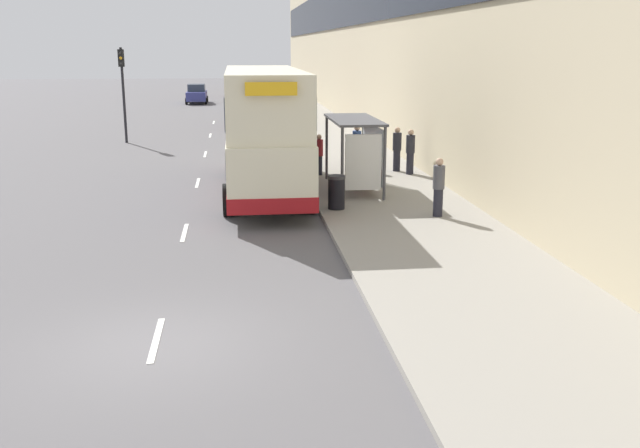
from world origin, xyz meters
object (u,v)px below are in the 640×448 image
Objects in this scene: car_3 at (260,113)px; pedestrian_3 at (410,151)px; bus_shelter at (360,141)px; traffic_light_far_kerb at (123,79)px; car_1 at (242,98)px; pedestrian_at_shelter at (357,147)px; car_2 at (242,88)px; double_decker_bus_near at (264,128)px; pedestrian_4 at (439,187)px; car_0 at (197,94)px; litter_bin at (336,192)px; pedestrian_2 at (319,154)px; pedestrian_1 at (397,149)px.

pedestrian_3 reaches higher than car_3.
traffic_light_far_kerb is (-10.17, 15.20, 1.50)m from bus_shelter.
car_1 is at bearing 100.17° from pedestrian_3.
car_3 is at bearing -86.24° from car_1.
pedestrian_3 is at bearing -35.98° from pedestrian_at_shelter.
traffic_light_far_kerb is (-6.64, -36.42, 2.51)m from car_2.
double_decker_bus_near is 21.90m from car_3.
car_1 is at bearing 90.62° from double_decker_bus_near.
bus_shelter is 0.38× the size of double_decker_bus_near.
car_3 is at bearing 99.21° from pedestrian_4.
litter_bin is at bearing 98.11° from car_0.
pedestrian_2 is at bearing -87.06° from car_2.
litter_bin is (2.31, -54.44, -0.20)m from car_2.
pedestrian_at_shelter is at bearing 75.57° from litter_bin.
car_1 is (4.06, -5.32, -0.02)m from car_0.
traffic_light_far_kerb reaches higher than pedestrian_3.
double_decker_bus_near is 6.43m from pedestrian_1.
pedestrian_3 is at bearing 21.90° from double_decker_bus_near.
litter_bin is at bearing -113.42° from bus_shelter.
car_0 is 40.34m from pedestrian_2.
pedestrian_2 is at bearing -146.69° from pedestrian_at_shelter.
pedestrian_1 is at bearing -20.47° from pedestrian_at_shelter.
car_2 is at bearing 79.67° from traffic_light_far_kerb.
car_0 is 2.51× the size of pedestrian_4.
pedestrian_4 is (9.39, -47.23, 0.17)m from car_0.
pedestrian_1 is (5.71, -47.82, 0.18)m from car_2.
litter_bin is at bearing -104.43° from pedestrian_at_shelter.
pedestrian_2 is (6.70, -39.78, 0.09)m from car_0.
bus_shelter is at bearing -72.12° from pedestrian_2.
car_1 is 2.38× the size of pedestrian_4.
car_0 is at bearing 99.56° from pedestrian_2.
pedestrian_4 is at bearing -44.45° from double_decker_bus_near.
pedestrian_3 is (6.23, -34.73, 0.20)m from car_1.
pedestrian_at_shelter is (3.93, 3.72, -1.22)m from double_decker_bus_near.
pedestrian_2 is 0.91× the size of pedestrian_4.
pedestrian_4 is at bearing -83.34° from pedestrian_at_shelter.
pedestrian_4 reaches higher than car_1.
traffic_light_far_kerb is (-6.47, -22.53, 2.53)m from car_1.
traffic_light_far_kerb is (-6.88, 14.55, 1.09)m from double_decker_bus_near.
double_decker_bus_near reaches higher than car_1.
pedestrian_1 is 7.45m from litter_bin.
car_0 is 2.46× the size of pedestrian_1.
car_0 is 39.58m from pedestrian_at_shelter.
bus_shelter is at bearing -83.16° from car_3.
pedestrian_2 reaches higher than litter_bin.
car_2 reaches higher than car_1.
double_decker_bus_near reaches higher than litter_bin.
traffic_light_far_kerb reaches higher than car_0.
pedestrian_at_shelter is at bearing 102.24° from car_0.
pedestrian_4 is (-0.55, -7.98, -0.02)m from pedestrian_1.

